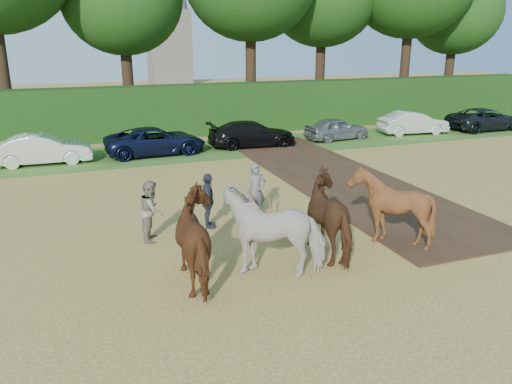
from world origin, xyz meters
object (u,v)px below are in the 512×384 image
(spectator_near, at_px, (152,211))
(spectator_far, at_px, (208,201))
(parked_cars, at_px, (315,130))
(plough_team, at_px, (304,221))

(spectator_near, bearing_deg, spectator_far, -58.71)
(spectator_near, xyz_separation_m, parked_cars, (10.83, 11.09, -0.20))
(plough_team, bearing_deg, spectator_near, 141.62)
(spectator_far, height_order, plough_team, plough_team)
(spectator_near, relative_size, plough_team, 0.25)
(spectator_near, bearing_deg, parked_cars, -24.60)
(spectator_near, distance_m, parked_cars, 15.50)
(spectator_near, xyz_separation_m, plough_team, (3.48, -2.76, 0.19))
(spectator_far, xyz_separation_m, parked_cars, (9.07, 10.73, -0.18))
(spectator_near, distance_m, spectator_far, 1.80)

